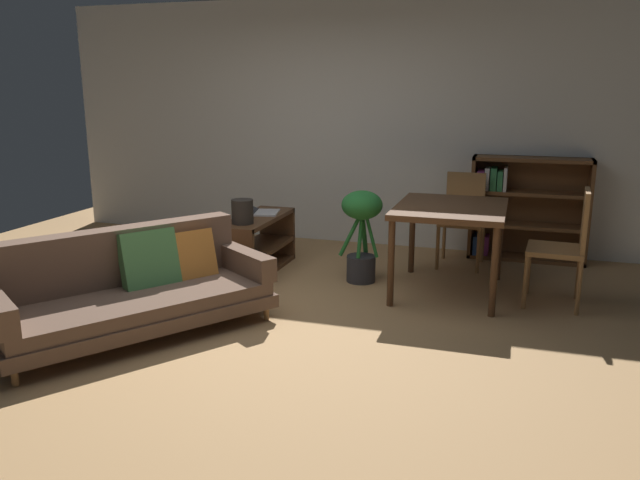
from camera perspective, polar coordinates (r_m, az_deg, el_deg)
ground_plane at (r=4.95m, az=-6.60°, el=-7.16°), size 8.16×8.16×0.00m
back_wall_panel at (r=7.18m, az=2.10°, el=10.52°), size 6.80×0.10×2.70m
fabric_couch at (r=4.83m, az=-16.66°, el=-4.15°), size 1.78×2.08×0.73m
media_console at (r=6.13m, az=-5.68°, el=-0.44°), size 0.38×1.08×0.54m
open_laptop at (r=6.22m, az=-5.51°, el=2.62°), size 0.47×0.40×0.08m
desk_speaker at (r=5.76m, az=-7.04°, el=2.58°), size 0.20×0.20×0.22m
potted_floor_plant at (r=5.72m, az=3.79°, el=1.26°), size 0.39×0.37×0.85m
dining_table at (r=5.49m, az=11.74°, el=2.21°), size 0.91×1.11×0.77m
dining_chair_near at (r=5.45m, az=21.45°, el=-0.16°), size 0.46×0.47×0.97m
dining_chair_far at (r=6.46m, az=12.83°, el=2.27°), size 0.44×0.47×0.91m
bookshelf at (r=6.83m, az=17.79°, el=2.82°), size 1.17×0.32×1.06m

